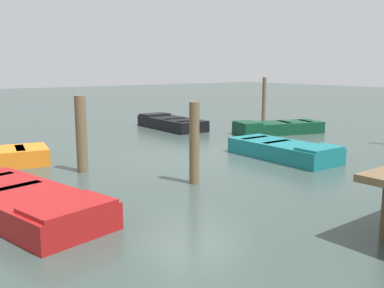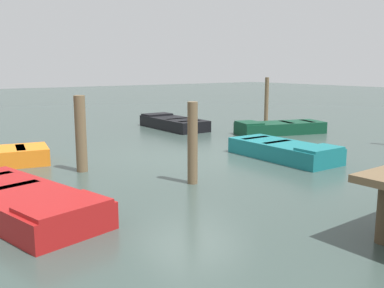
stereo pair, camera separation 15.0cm
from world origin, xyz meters
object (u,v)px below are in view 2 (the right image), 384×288
rowboat_dark_green (280,128)px  rowboat_red (18,201)px  mooring_piling_mid_left (267,100)px  rowboat_black (173,123)px  mooring_piling_far_right (81,134)px  mooring_piling_near_right (193,143)px  rowboat_teal (284,150)px

rowboat_dark_green → rowboat_red: bearing=36.4°
mooring_piling_mid_left → rowboat_black: bearing=-10.8°
mooring_piling_far_right → mooring_piling_near_right: bearing=122.3°
mooring_piling_near_right → mooring_piling_far_right: size_ratio=0.97×
rowboat_red → rowboat_dark_green: size_ratio=1.11×
rowboat_dark_green → mooring_piling_near_right: mooring_piling_near_right is taller
rowboat_dark_green → mooring_piling_near_right: size_ratio=2.00×
rowboat_teal → rowboat_black: size_ratio=0.93×
rowboat_teal → rowboat_red: bearing=-85.5°
rowboat_teal → rowboat_dark_green: same height
rowboat_teal → rowboat_black: (-0.67, -6.19, -0.00)m
rowboat_dark_green → mooring_piling_far_right: (7.68, 1.30, 0.63)m
mooring_piling_near_right → mooring_piling_mid_left: bearing=-143.3°
rowboat_red → rowboat_black: 9.87m
mooring_piling_near_right → mooring_piling_far_right: bearing=-57.7°
rowboat_teal → mooring_piling_mid_left: mooring_piling_mid_left is taller
rowboat_black → rowboat_red: bearing=133.1°
rowboat_dark_green → mooring_piling_far_right: size_ratio=1.93×
rowboat_black → rowboat_teal: bearing=174.2°
rowboat_black → mooring_piling_near_right: bearing=150.3°
rowboat_teal → mooring_piling_mid_left: bearing=138.7°
rowboat_dark_green → mooring_piling_far_right: bearing=26.2°
mooring_piling_near_right → mooring_piling_mid_left: mooring_piling_mid_left is taller
rowboat_dark_green → mooring_piling_mid_left: 3.12m
rowboat_red → rowboat_teal: bearing=81.1°
rowboat_black → mooring_piling_mid_left: size_ratio=1.66×
mooring_piling_mid_left → rowboat_teal: bearing=48.5°
rowboat_teal → mooring_piling_far_right: size_ratio=1.72×
rowboat_dark_green → rowboat_black: bearing=-37.9°
rowboat_dark_green → mooring_piling_mid_left: bearing=-109.5°
rowboat_red → rowboat_dark_green: (-9.57, -3.45, 0.00)m
rowboat_black → rowboat_dark_green: same height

